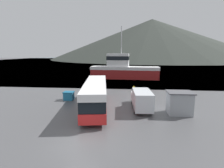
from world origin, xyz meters
The scene contains 9 objects.
ground_plane centered at (0.00, 0.00, 0.00)m, with size 400.00×400.00×0.00m, color #4C4C4F.
water_surface centered at (0.00, 140.16, 0.00)m, with size 240.00×240.00×0.00m, color slate.
hill_backdrop centered at (28.45, 192.77, 21.58)m, with size 217.62×217.62×43.17m, color #2D332D.
tour_bus centered at (-0.61, 8.65, 1.82)m, with size 4.27×12.96×3.22m.
delivery_van centered at (4.97, 8.80, 1.25)m, with size 2.41×6.38×2.34m.
fishing_boat centered at (1.99, 33.93, 2.45)m, with size 17.90×5.24×13.35m.
storage_bin centered at (-5.19, 11.98, 0.61)m, with size 1.45×1.24×1.20m.
dock_kiosk centered at (9.05, 7.46, 1.27)m, with size 2.76×2.25×2.51m.
mooring_bollard centered at (4.33, 19.03, 0.45)m, with size 0.42×0.42×0.85m.
Camera 1 is at (3.36, -11.85, 6.75)m, focal length 28.00 mm.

